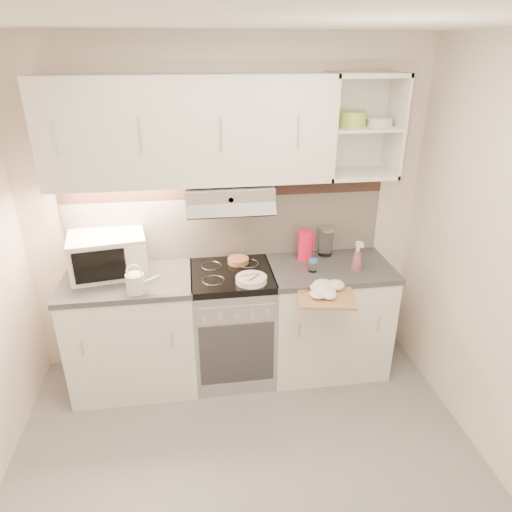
{
  "coord_description": "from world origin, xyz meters",
  "views": [
    {
      "loc": [
        -0.25,
        -1.89,
        2.39
      ],
      "look_at": [
        0.16,
        0.95,
        1.09
      ],
      "focal_mm": 32.0,
      "sensor_mm": 36.0,
      "label": 1
    }
  ],
  "objects": [
    {
      "name": "ground",
      "position": [
        0.0,
        0.0,
        0.0
      ],
      "size": [
        3.0,
        3.0,
        0.0
      ],
      "primitive_type": "plane",
      "color": "gray",
      "rests_on": "ground"
    },
    {
      "name": "room_shell",
      "position": [
        0.0,
        0.37,
        1.63
      ],
      "size": [
        3.04,
        2.84,
        2.52
      ],
      "color": "white",
      "rests_on": "ground"
    },
    {
      "name": "base_cabinet_left",
      "position": [
        -0.75,
        1.1,
        0.43
      ],
      "size": [
        0.9,
        0.6,
        0.86
      ],
      "primitive_type": "cube",
      "color": "white",
      "rests_on": "ground"
    },
    {
      "name": "worktop_left",
      "position": [
        -0.75,
        1.1,
        0.88
      ],
      "size": [
        0.92,
        0.62,
        0.04
      ],
      "primitive_type": "cube",
      "color": "#47474C",
      "rests_on": "base_cabinet_left"
    },
    {
      "name": "base_cabinet_right",
      "position": [
        0.75,
        1.1,
        0.43
      ],
      "size": [
        0.9,
        0.6,
        0.86
      ],
      "primitive_type": "cube",
      "color": "white",
      "rests_on": "ground"
    },
    {
      "name": "worktop_right",
      "position": [
        0.75,
        1.1,
        0.88
      ],
      "size": [
        0.92,
        0.62,
        0.04
      ],
      "primitive_type": "cube",
      "color": "#47474C",
      "rests_on": "base_cabinet_right"
    },
    {
      "name": "electric_range",
      "position": [
        0.0,
        1.1,
        0.45
      ],
      "size": [
        0.6,
        0.6,
        0.9
      ],
      "color": "#B7B7BC",
      "rests_on": "ground"
    },
    {
      "name": "microwave",
      "position": [
        -0.88,
        1.22,
        1.05
      ],
      "size": [
        0.58,
        0.46,
        0.3
      ],
      "rotation": [
        0.0,
        0.0,
        0.16
      ],
      "color": "silver",
      "rests_on": "worktop_left"
    },
    {
      "name": "watering_can",
      "position": [
        -0.65,
        0.89,
        0.97
      ],
      "size": [
        0.24,
        0.12,
        0.21
      ],
      "rotation": [
        0.0,
        0.0,
        -0.1
      ],
      "color": "silver",
      "rests_on": "worktop_left"
    },
    {
      "name": "plate_stack",
      "position": [
        0.12,
        0.92,
        0.92
      ],
      "size": [
        0.22,
        0.22,
        0.05
      ],
      "rotation": [
        0.0,
        0.0,
        0.38
      ],
      "color": "white",
      "rests_on": "electric_range"
    },
    {
      "name": "bread_loaf",
      "position": [
        0.07,
        1.25,
        0.92
      ],
      "size": [
        0.16,
        0.16,
        0.04
      ],
      "primitive_type": "cylinder",
      "color": "#9D663B",
      "rests_on": "electric_range"
    },
    {
      "name": "pink_pitcher",
      "position": [
        0.59,
        1.24,
        1.02
      ],
      "size": [
        0.12,
        0.12,
        0.23
      ],
      "rotation": [
        0.0,
        0.0,
        0.14
      ],
      "color": "#EF163D",
      "rests_on": "worktop_right"
    },
    {
      "name": "glass_jar",
      "position": [
        0.76,
        1.3,
        1.01
      ],
      "size": [
        0.12,
        0.12,
        0.23
      ],
      "rotation": [
        0.0,
        0.0,
        0.18
      ],
      "color": "silver",
      "rests_on": "worktop_right"
    },
    {
      "name": "spice_jar",
      "position": [
        0.59,
        1.02,
        0.95
      ],
      "size": [
        0.07,
        0.07,
        0.1
      ],
      "rotation": [
        0.0,
        0.0,
        -0.12
      ],
      "color": "white",
      "rests_on": "worktop_right"
    },
    {
      "name": "spray_bottle",
      "position": [
        0.92,
        1.01,
        0.99
      ],
      "size": [
        0.09,
        0.09,
        0.24
      ],
      "rotation": [
        0.0,
        0.0,
        -0.03
      ],
      "color": "pink",
      "rests_on": "worktop_right"
    },
    {
      "name": "cutting_board",
      "position": [
        0.6,
        0.7,
        0.87
      ],
      "size": [
        0.43,
        0.4,
        0.02
      ],
      "primitive_type": "cube",
      "rotation": [
        0.0,
        0.0,
        -0.18
      ],
      "color": "tan",
      "rests_on": "base_cabinet_right"
    },
    {
      "name": "dish_towel",
      "position": [
        0.62,
        0.72,
        0.92
      ],
      "size": [
        0.3,
        0.26,
        0.08
      ],
      "primitive_type": null,
      "rotation": [
        0.0,
        0.0,
        -0.1
      ],
      "color": "silver",
      "rests_on": "cutting_board"
    }
  ]
}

